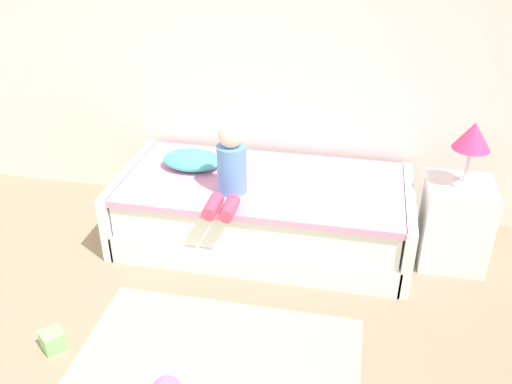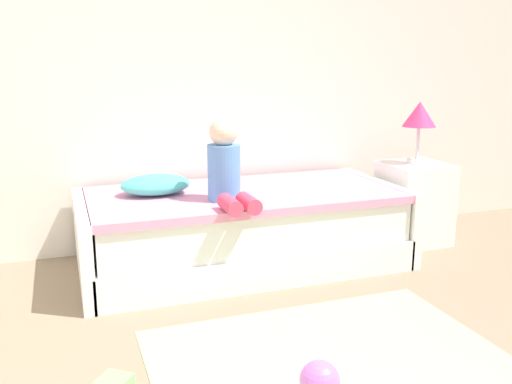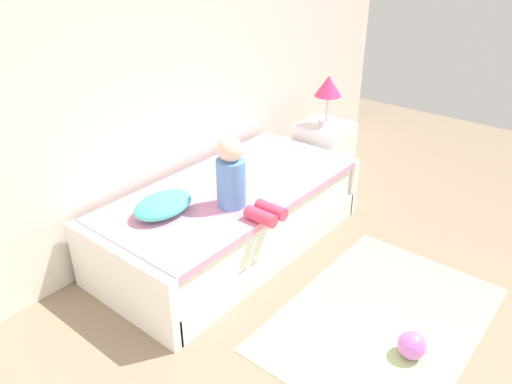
{
  "view_description": "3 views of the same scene",
  "coord_description": "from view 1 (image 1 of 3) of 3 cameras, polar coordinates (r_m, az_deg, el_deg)",
  "views": [
    {
      "loc": [
        1.24,
        -1.41,
        2.39
      ],
      "look_at": [
        0.61,
        1.75,
        0.55
      ],
      "focal_mm": 38.92,
      "sensor_mm": 36.0,
      "label": 1
    },
    {
      "loc": [
        -0.5,
        -1.34,
        1.31
      ],
      "look_at": [
        0.61,
        1.75,
        0.55
      ],
      "focal_mm": 38.79,
      "sensor_mm": 36.0,
      "label": 2
    },
    {
      "loc": [
        -1.8,
        -0.21,
        2.21
      ],
      "look_at": [
        0.61,
        1.75,
        0.55
      ],
      "focal_mm": 35.03,
      "sensor_mm": 36.0,
      "label": 3
    }
  ],
  "objects": [
    {
      "name": "pillow",
      "position": [
        4.13,
        -6.58,
        3.3
      ],
      "size": [
        0.44,
        0.3,
        0.13
      ],
      "primitive_type": "ellipsoid",
      "color": "#4CCCBC",
      "rests_on": "bed"
    },
    {
      "name": "child_figure",
      "position": [
        3.69,
        -2.69,
        2.52
      ],
      "size": [
        0.2,
        0.51,
        0.5
      ],
      "color": "#598CD1",
      "rests_on": "bed"
    },
    {
      "name": "bed",
      "position": [
        4.08,
        0.7,
        -2.0
      ],
      "size": [
        2.11,
        1.0,
        0.5
      ],
      "color": "white",
      "rests_on": "ground"
    },
    {
      "name": "toy_block",
      "position": [
        3.51,
        -20.16,
        -14.13
      ],
      "size": [
        0.17,
        0.17,
        0.12
      ],
      "primitive_type": "cube",
      "rotation": [
        0.0,
        0.0,
        2.46
      ],
      "color": "#7FD872",
      "rests_on": "ground"
    },
    {
      "name": "nightstand",
      "position": [
        4.08,
        19.75,
        -3.03
      ],
      "size": [
        0.44,
        0.44,
        0.6
      ],
      "primitive_type": "cube",
      "color": "white",
      "rests_on": "ground"
    },
    {
      "name": "area_rug",
      "position": [
        3.25,
        -4.28,
        -17.58
      ],
      "size": [
        1.6,
        1.1,
        0.01
      ],
      "primitive_type": "cube",
      "color": "#B2D189",
      "rests_on": "ground"
    },
    {
      "name": "wall_rear",
      "position": [
        4.3,
        -5.93,
        16.96
      ],
      "size": [
        7.2,
        0.1,
        2.9
      ],
      "primitive_type": "cube",
      "color": "silver",
      "rests_on": "ground"
    },
    {
      "name": "table_lamp",
      "position": [
        3.8,
        21.37,
        5.09
      ],
      "size": [
        0.24,
        0.24,
        0.45
      ],
      "color": "silver",
      "rests_on": "nightstand"
    }
  ]
}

